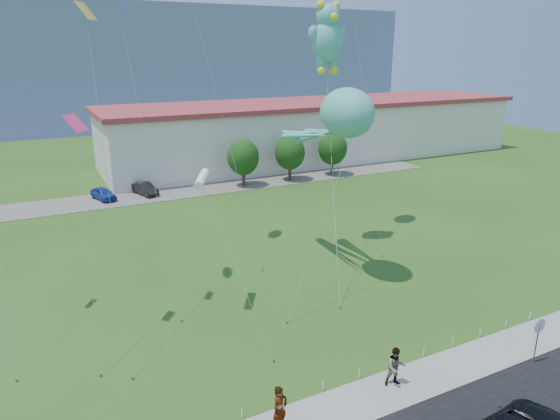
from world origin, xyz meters
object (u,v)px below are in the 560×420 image
object	(u,v)px
parked_car_blue	(103,194)
pedestrian_left	(280,409)
warehouse	(319,130)
stop_sign	(539,330)
parked_car_black	(145,189)
octopus_kite	(337,121)
teddy_bear_kite	(328,36)
pedestrian_right	(396,367)

from	to	relation	value
parked_car_blue	pedestrian_left	bearing A→B (deg)	-105.38
warehouse	pedestrian_left	bearing A→B (deg)	-122.65
stop_sign	parked_car_black	size ratio (longest dim) A/B	0.65
pedestrian_left	octopus_kite	xyz separation A→B (m)	(10.23, 12.07, 9.47)
stop_sign	parked_car_black	bearing A→B (deg)	104.80
octopus_kite	teddy_bear_kite	world-z (taller)	teddy_bear_kite
stop_sign	parked_car_blue	xyz separation A→B (m)	(-14.79, 39.63, -1.18)
warehouse	parked_car_blue	xyz separation A→B (m)	(-31.29, -8.58, -3.43)
octopus_kite	warehouse	bearing A→B (deg)	60.37
pedestrian_left	octopus_kite	bearing A→B (deg)	30.86
pedestrian_right	stop_sign	bearing A→B (deg)	5.29
pedestrian_left	parked_car_blue	size ratio (longest dim) A/B	0.54
parked_car_blue	octopus_kite	world-z (taller)	octopus_kite
octopus_kite	pedestrian_right	bearing A→B (deg)	-109.34
parked_car_black	teddy_bear_kite	size ratio (longest dim) A/B	0.21
parked_car_blue	teddy_bear_kite	bearing A→B (deg)	-73.49
parked_car_blue	teddy_bear_kite	distance (m)	29.30
pedestrian_left	teddy_bear_kite	world-z (taller)	teddy_bear_kite
warehouse	pedestrian_right	world-z (taller)	warehouse
teddy_bear_kite	parked_car_black	bearing A→B (deg)	114.99
warehouse	octopus_kite	world-z (taller)	octopus_kite
pedestrian_right	octopus_kite	xyz separation A→B (m)	(4.18, 11.91, 9.52)
warehouse	parked_car_black	bearing A→B (deg)	-162.27
parked_car_blue	parked_car_black	size ratio (longest dim) A/B	0.97
stop_sign	pedestrian_right	distance (m)	7.60
parked_car_black	teddy_bear_kite	bearing A→B (deg)	-80.63
stop_sign	pedestrian_right	world-z (taller)	stop_sign
stop_sign	teddy_bear_kite	distance (m)	23.49
warehouse	pedestrian_left	xyz separation A→B (m)	(-29.91, -46.69, -3.02)
warehouse	stop_sign	size ratio (longest dim) A/B	24.40
parked_car_black	pedestrian_right	bearing A→B (deg)	-100.95
pedestrian_right	warehouse	bearing A→B (deg)	81.02
teddy_bear_kite	stop_sign	bearing A→B (deg)	-87.59
parked_car_black	octopus_kite	world-z (taller)	octopus_kite
stop_sign	teddy_bear_kite	size ratio (longest dim) A/B	0.14
pedestrian_left	octopus_kite	size ratio (longest dim) A/B	0.16
pedestrian_right	parked_car_black	bearing A→B (deg)	112.85
teddy_bear_kite	pedestrian_right	bearing A→B (deg)	-110.95
octopus_kite	teddy_bear_kite	size ratio (longest dim) A/B	0.70
warehouse	pedestrian_left	distance (m)	55.53
warehouse	pedestrian_left	world-z (taller)	warehouse
warehouse	parked_car_black	size ratio (longest dim) A/B	15.87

